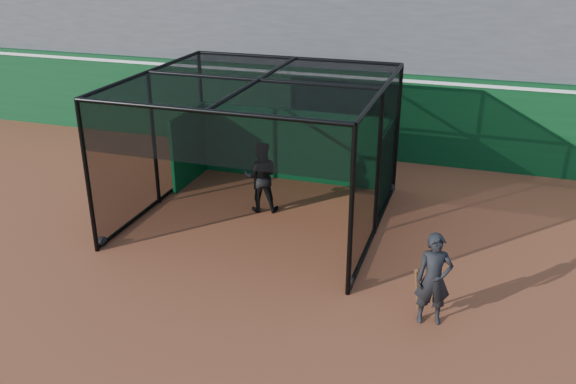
% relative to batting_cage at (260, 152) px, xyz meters
% --- Properties ---
extents(ground, '(120.00, 120.00, 0.00)m').
position_rel_batting_cage_xyz_m(ground, '(0.23, -3.57, -1.59)').
color(ground, brown).
rests_on(ground, ground).
extents(outfield_wall, '(50.00, 0.50, 2.50)m').
position_rel_batting_cage_xyz_m(outfield_wall, '(0.23, 4.93, -0.30)').
color(outfield_wall, '#0A3918').
rests_on(outfield_wall, ground).
extents(batting_cage, '(5.38, 5.27, 3.19)m').
position_rel_batting_cage_xyz_m(batting_cage, '(0.00, 0.00, 0.00)').
color(batting_cage, black).
rests_on(batting_cage, ground).
extents(batter, '(0.96, 0.84, 1.68)m').
position_rel_batting_cage_xyz_m(batter, '(-0.13, 0.36, -0.75)').
color(batter, black).
rests_on(batter, ground).
extents(on_deck_player, '(0.66, 0.51, 1.62)m').
position_rel_batting_cage_xyz_m(on_deck_player, '(4.14, -2.99, -0.78)').
color(on_deck_player, black).
rests_on(on_deck_player, ground).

